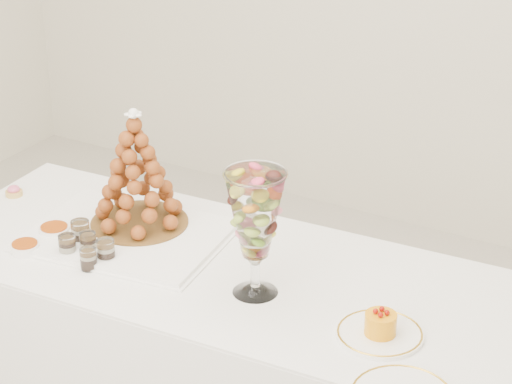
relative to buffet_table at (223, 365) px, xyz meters
The scene contains 14 objects.
buffet_table is the anchor object (origin of this frame).
lace_tray 0.50m from the buffet_table, behind, with size 0.58×0.44×0.02m, color white.
macaron_vase 0.62m from the buffet_table, 24.79° to the right, with size 0.17×0.17×0.37m.
cake_plate 0.66m from the buffet_table, 10.20° to the right, with size 0.23×0.23×0.01m, color white.
pink_tart 0.93m from the buffet_table, behind, with size 0.06×0.06×0.04m.
verrine_a 0.60m from the buffet_table, 167.53° to the right, with size 0.06×0.06×0.08m, color white.
verrine_b 0.56m from the buffet_table, 161.48° to the right, with size 0.05×0.05×0.07m, color white.
verrine_c 0.52m from the buffet_table, 154.08° to the right, with size 0.05×0.05×0.07m, color white.
verrine_d 0.60m from the buffet_table, 157.35° to the right, with size 0.05×0.05×0.07m, color white.
verrine_e 0.55m from the buffet_table, 147.76° to the right, with size 0.05×0.05×0.07m, color white.
ramekin_back 0.67m from the buffet_table, 169.83° to the right, with size 0.09×0.09×0.03m, color white.
ramekin_front 0.70m from the buffet_table, 158.16° to the right, with size 0.09×0.09×0.03m, color white.
croquembouche 0.66m from the buffet_table, 168.22° to the left, with size 0.31×0.31×0.38m.
mousse_cake 0.69m from the buffet_table, 10.64° to the right, with size 0.08×0.08×0.07m.
Camera 1 is at (1.40, -1.98, 2.17)m, focal length 70.00 mm.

